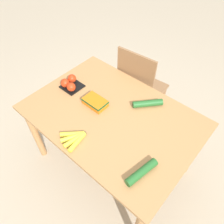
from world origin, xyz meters
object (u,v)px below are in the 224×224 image
carrot_bag (95,102)px  banana_bunch (74,138)px  tomato_pack (70,83)px  cucumber_near (148,103)px  chair (139,88)px  cucumber_far (142,172)px

carrot_bag → banana_bunch: bearing=-69.5°
banana_bunch → carrot_bag: 0.36m
banana_bunch → tomato_pack: tomato_pack is taller
carrot_bag → cucumber_near: (0.32, 0.26, -0.01)m
carrot_bag → cucumber_near: carrot_bag is taller
tomato_pack → carrot_bag: size_ratio=0.87×
carrot_bag → cucumber_near: size_ratio=0.89×
tomato_pack → cucumber_near: (0.63, 0.26, -0.01)m
chair → carrot_bag: size_ratio=5.05×
chair → cucumber_far: size_ratio=3.94×
cucumber_near → chair: bearing=131.3°
cucumber_far → banana_bunch: bearing=-169.0°
banana_bunch → cucumber_far: cucumber_far is taller
tomato_pack → banana_bunch: bearing=-38.5°
chair → cucumber_near: (0.31, -0.36, 0.27)m
cucumber_far → carrot_bag: bearing=159.3°
banana_bunch → carrot_bag: size_ratio=0.98×
banana_bunch → cucumber_near: 0.63m
chair → cucumber_near: chair is taller
banana_bunch → carrot_bag: bearing=110.5°
cucumber_near → banana_bunch: bearing=-107.9°
tomato_pack → cucumber_near: tomato_pack is taller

